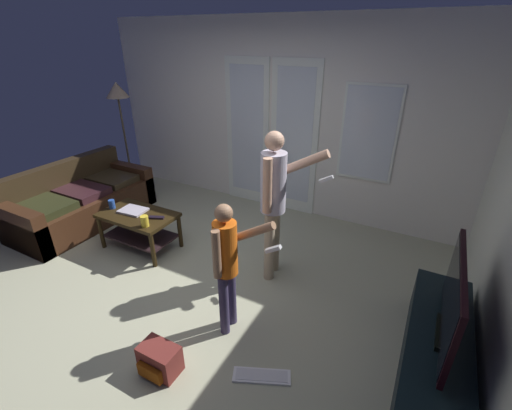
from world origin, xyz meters
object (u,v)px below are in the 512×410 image
Objects in this scene: leather_couch at (81,202)px; coffee_table at (139,223)px; tv_stand at (435,355)px; floor_lamp at (118,97)px; cup_near_edge at (145,221)px; flat_screen_tv at (452,301)px; loose_keyboard at (262,376)px; backpack at (159,360)px; person_adult at (275,195)px; laptop_closed at (133,210)px; tv_remote_black at (156,218)px; person_child at (227,259)px; cup_by_laptop at (112,204)px.

leather_couch is 2.05× the size of coffee_table.
floor_lamp reaches higher than tv_stand.
tv_stand is 12.38× the size of cup_near_edge.
loose_keyboard is (-1.12, -0.64, -0.70)m from flat_screen_tv.
tv_stand is 2.07m from backpack.
coffee_table is at bearing 149.55° from cup_near_edge.
person_adult reaches higher than coffee_table.
laptop_closed is at bearing 156.99° from loose_keyboard.
coffee_table is 2.92× the size of laptop_closed.
person_adult is 3.45× the size of loose_keyboard.
person_adult is 1.48m from cup_near_edge.
person_adult is 9.23× the size of tv_remote_black.
leather_couch is 1.07× the size of floor_lamp.
loose_keyboard is at bearing -33.50° from person_child.
loose_keyboard is at bearing -150.44° from tv_stand.
flat_screen_tv is 2.28× the size of loose_keyboard.
cup_near_edge is at bearing -11.73° from cup_by_laptop.
tv_remote_black is at bearing 153.05° from loose_keyboard.
person_adult reaches higher than person_child.
floor_lamp is at bearing 104.07° from leather_couch.
floor_lamp is 2.42m from tv_remote_black.
floor_lamp is 4.49m from loose_keyboard.
coffee_table is at bearing 159.98° from person_child.
cup_near_edge is at bearing -39.36° from floor_lamp.
flat_screen_tv is 3.35m from laptop_closed.
flat_screen_tv is at bearing -18.35° from floor_lamp.
person_adult reaches higher than backpack.
floor_lamp reaches higher than tv_remote_black.
cup_by_laptop is at bearing 160.55° from loose_keyboard.
person_child is at bearing 69.40° from backpack.
floor_lamp reaches higher than cup_near_edge.
floor_lamp is (-4.74, 1.57, 0.78)m from flat_screen_tv.
backpack is 0.67× the size of loose_keyboard.
loose_keyboard is (3.32, -1.04, -0.27)m from leather_couch.
leather_couch is 1.71m from floor_lamp.
person_adult is 3.34m from floor_lamp.
floor_lamp is at bearing 133.33° from laptop_closed.
floor_lamp is 13.73× the size of cup_near_edge.
coffee_table is at bearing 175.19° from flat_screen_tv.
floor_lamp reaches higher than laptop_closed.
tv_remote_black is (-1.84, 0.93, 0.46)m from loose_keyboard.
flat_screen_tv is 3.63m from cup_by_laptop.
person_child reaches higher than laptop_closed.
tv_stand is at bearing 11.27° from person_child.
leather_couch is 14.70× the size of cup_near_edge.
flat_screen_tv is 2.16m from backpack.
tv_stand is 0.98× the size of person_adult.
leather_couch reaches higher than cup_near_edge.
person_adult is 14.48× the size of cup_by_laptop.
tv_stand is 1.85m from person_adult.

